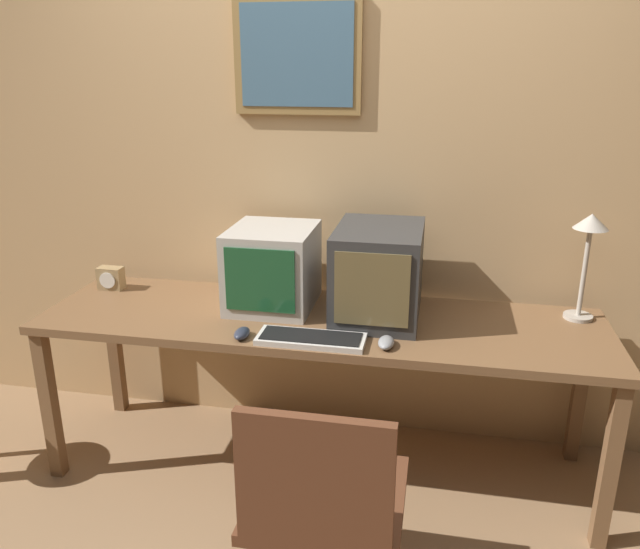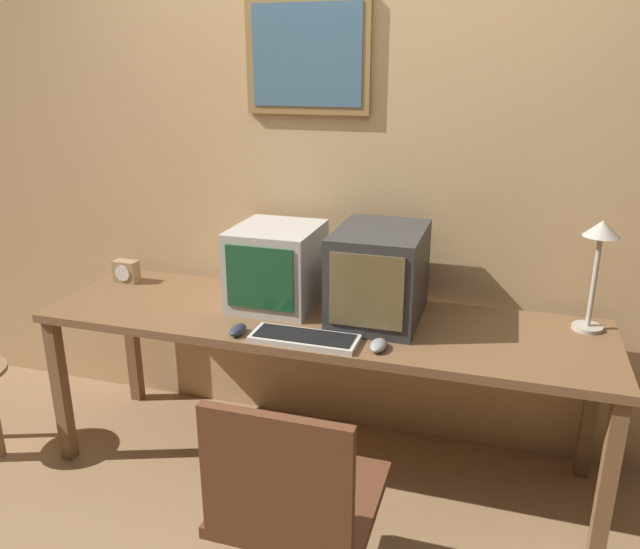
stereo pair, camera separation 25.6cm
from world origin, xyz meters
TOP-DOWN VIEW (x-y plane):
  - wall_back at (-0.00, 1.27)m, footprint 8.00×0.08m
  - desk at (0.00, 0.86)m, footprint 2.37×0.67m
  - monitor_left at (-0.23, 0.96)m, footprint 0.36×0.40m
  - monitor_right at (0.23, 0.93)m, footprint 0.35×0.48m
  - keyboard_main at (0.01, 0.61)m, footprint 0.42×0.16m
  - mouse_near_keyboard at (0.30, 0.62)m, footprint 0.06×0.11m
  - mouse_far_corner at (-0.26, 0.60)m, footprint 0.06×0.10m
  - desk_clock at (-1.04, 1.01)m, footprint 0.12×0.07m
  - desk_lamp at (1.07, 1.06)m, footprint 0.14×0.14m
  - office_chair at (0.17, 0.03)m, footprint 0.51×0.51m

SIDE VIEW (x-z plane):
  - office_chair at x=0.17m, z-range -0.06..0.80m
  - desk at x=0.00m, z-range 0.30..1.03m
  - keyboard_main at x=0.01m, z-range 0.73..0.76m
  - mouse_near_keyboard at x=0.30m, z-range 0.73..0.77m
  - mouse_far_corner at x=-0.26m, z-range 0.73..0.77m
  - desk_clock at x=-1.04m, z-range 0.73..0.84m
  - monitor_left at x=-0.23m, z-range 0.73..1.08m
  - monitor_right at x=0.23m, z-range 0.73..1.12m
  - desk_lamp at x=1.07m, z-range 0.85..1.30m
  - wall_back at x=0.00m, z-range 0.00..2.60m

